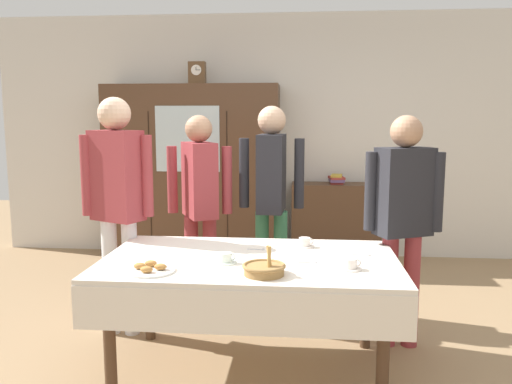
{
  "coord_description": "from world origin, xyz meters",
  "views": [
    {
      "loc": [
        0.32,
        -3.28,
        1.58
      ],
      "look_at": [
        0.0,
        0.2,
        1.07
      ],
      "focal_mm": 36.51,
      "sensor_mm": 36.0,
      "label": 1
    }
  ],
  "objects_px": {
    "tea_cup_near_right": "(305,243)",
    "spoon_far_right": "(311,262)",
    "book_stack": "(337,179)",
    "pastry_plate": "(150,269)",
    "mantel_clock": "(197,73)",
    "person_behind_table_left": "(117,192)",
    "bookshelf_low": "(336,222)",
    "bread_basket": "(264,269)",
    "person_beside_shelf": "(271,188)",
    "spoon_mid_right": "(365,255)",
    "tea_cup_front_edge": "(351,265)",
    "dining_table": "(249,274)",
    "spoon_mid_left": "(259,249)",
    "wall_cabinet": "(193,173)",
    "person_near_right_end": "(200,195)",
    "person_by_cabinet": "(403,209)",
    "tea_cup_near_left": "(226,259)"
  },
  "relations": [
    {
      "from": "mantel_clock",
      "to": "tea_cup_front_edge",
      "type": "height_order",
      "value": "mantel_clock"
    },
    {
      "from": "spoon_far_right",
      "to": "person_beside_shelf",
      "type": "height_order",
      "value": "person_beside_shelf"
    },
    {
      "from": "book_stack",
      "to": "pastry_plate",
      "type": "bearing_deg",
      "value": -112.38
    },
    {
      "from": "pastry_plate",
      "to": "person_behind_table_left",
      "type": "bearing_deg",
      "value": 120.38
    },
    {
      "from": "spoon_far_right",
      "to": "wall_cabinet",
      "type": "bearing_deg",
      "value": 115.8
    },
    {
      "from": "book_stack",
      "to": "pastry_plate",
      "type": "relative_size",
      "value": 0.85
    },
    {
      "from": "mantel_clock",
      "to": "person_behind_table_left",
      "type": "distance_m",
      "value": 2.32
    },
    {
      "from": "spoon_far_right",
      "to": "tea_cup_near_left",
      "type": "bearing_deg",
      "value": -174.04
    },
    {
      "from": "tea_cup_near_right",
      "to": "spoon_mid_right",
      "type": "relative_size",
      "value": 1.09
    },
    {
      "from": "mantel_clock",
      "to": "tea_cup_near_left",
      "type": "xyz_separation_m",
      "value": [
        0.7,
        -2.68,
        -1.29
      ]
    },
    {
      "from": "dining_table",
      "to": "pastry_plate",
      "type": "height_order",
      "value": "pastry_plate"
    },
    {
      "from": "person_beside_shelf",
      "to": "person_behind_table_left",
      "type": "relative_size",
      "value": 0.97
    },
    {
      "from": "spoon_mid_right",
      "to": "bread_basket",
      "type": "bearing_deg",
      "value": -142.27
    },
    {
      "from": "pastry_plate",
      "to": "spoon_far_right",
      "type": "relative_size",
      "value": 2.35
    },
    {
      "from": "bookshelf_low",
      "to": "bread_basket",
      "type": "xyz_separation_m",
      "value": [
        -0.57,
        -2.94,
        0.33
      ]
    },
    {
      "from": "spoon_mid_right",
      "to": "tea_cup_near_left",
      "type": "bearing_deg",
      "value": -163.12
    },
    {
      "from": "dining_table",
      "to": "person_behind_table_left",
      "type": "relative_size",
      "value": 1.05
    },
    {
      "from": "tea_cup_near_right",
      "to": "person_behind_table_left",
      "type": "distance_m",
      "value": 1.37
    },
    {
      "from": "wall_cabinet",
      "to": "tea_cup_front_edge",
      "type": "height_order",
      "value": "wall_cabinet"
    },
    {
      "from": "tea_cup_front_edge",
      "to": "tea_cup_near_right",
      "type": "relative_size",
      "value": 1.0
    },
    {
      "from": "book_stack",
      "to": "person_near_right_end",
      "type": "xyz_separation_m",
      "value": [
        -1.18,
        -1.66,
        0.06
      ]
    },
    {
      "from": "book_stack",
      "to": "spoon_far_right",
      "type": "distance_m",
      "value": 2.7
    },
    {
      "from": "mantel_clock",
      "to": "bookshelf_low",
      "type": "height_order",
      "value": "mantel_clock"
    },
    {
      "from": "spoon_mid_left",
      "to": "person_by_cabinet",
      "type": "bearing_deg",
      "value": 13.76
    },
    {
      "from": "bookshelf_low",
      "to": "bread_basket",
      "type": "bearing_deg",
      "value": -100.96
    },
    {
      "from": "person_behind_table_left",
      "to": "bookshelf_low",
      "type": "bearing_deg",
      "value": 52.04
    },
    {
      "from": "person_behind_table_left",
      "to": "spoon_far_right",
      "type": "bearing_deg",
      "value": -21.42
    },
    {
      "from": "mantel_clock",
      "to": "spoon_far_right",
      "type": "distance_m",
      "value": 3.18
    },
    {
      "from": "bookshelf_low",
      "to": "mantel_clock",
      "type": "bearing_deg",
      "value": -178.06
    },
    {
      "from": "tea_cup_near_left",
      "to": "bread_basket",
      "type": "relative_size",
      "value": 0.54
    },
    {
      "from": "dining_table",
      "to": "spoon_mid_left",
      "type": "xyz_separation_m",
      "value": [
        0.04,
        0.24,
        0.09
      ]
    },
    {
      "from": "mantel_clock",
      "to": "person_by_cabinet",
      "type": "height_order",
      "value": "mantel_clock"
    },
    {
      "from": "dining_table",
      "to": "bread_basket",
      "type": "relative_size",
      "value": 7.49
    },
    {
      "from": "person_by_cabinet",
      "to": "tea_cup_near_left",
      "type": "bearing_deg",
      "value": -153.27
    },
    {
      "from": "dining_table",
      "to": "tea_cup_near_right",
      "type": "distance_m",
      "value": 0.49
    },
    {
      "from": "wall_cabinet",
      "to": "tea_cup_near_left",
      "type": "distance_m",
      "value": 2.8
    },
    {
      "from": "tea_cup_near_right",
      "to": "spoon_far_right",
      "type": "relative_size",
      "value": 1.09
    },
    {
      "from": "mantel_clock",
      "to": "tea_cup_front_edge",
      "type": "distance_m",
      "value": 3.35
    },
    {
      "from": "book_stack",
      "to": "tea_cup_near_left",
      "type": "relative_size",
      "value": 1.83
    },
    {
      "from": "tea_cup_front_edge",
      "to": "person_by_cabinet",
      "type": "bearing_deg",
      "value": 57.5
    },
    {
      "from": "dining_table",
      "to": "mantel_clock",
      "type": "distance_m",
      "value": 3.06
    },
    {
      "from": "tea_cup_front_edge",
      "to": "wall_cabinet",
      "type": "bearing_deg",
      "value": 118.53
    },
    {
      "from": "mantel_clock",
      "to": "person_by_cabinet",
      "type": "xyz_separation_m",
      "value": [
        1.82,
        -2.12,
        -1.08
      ]
    },
    {
      "from": "pastry_plate",
      "to": "spoon_far_right",
      "type": "height_order",
      "value": "pastry_plate"
    },
    {
      "from": "person_near_right_end",
      "to": "person_behind_table_left",
      "type": "relative_size",
      "value": 0.93
    },
    {
      "from": "person_by_cabinet",
      "to": "book_stack",
      "type": "bearing_deg",
      "value": 98.14
    },
    {
      "from": "dining_table",
      "to": "wall_cabinet",
      "type": "bearing_deg",
      "value": 109.16
    },
    {
      "from": "bread_basket",
      "to": "spoon_mid_right",
      "type": "distance_m",
      "value": 0.75
    },
    {
      "from": "bread_basket",
      "to": "person_behind_table_left",
      "type": "bearing_deg",
      "value": 144.3
    },
    {
      "from": "bookshelf_low",
      "to": "spoon_mid_left",
      "type": "bearing_deg",
      "value": -104.99
    }
  ]
}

